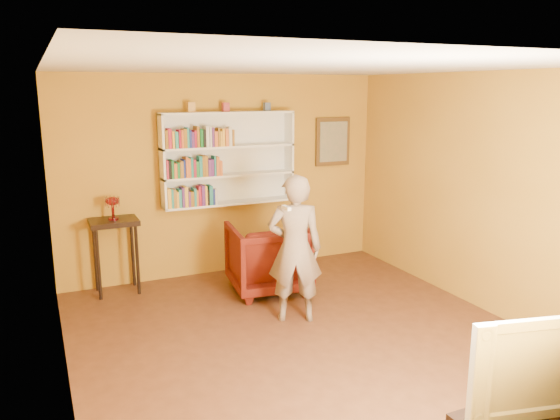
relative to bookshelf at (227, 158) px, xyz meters
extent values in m
cube|color=#4E2B19|center=(0.00, -2.41, -1.65)|extent=(5.30, 5.80, 0.12)
cube|color=#AE7B20|center=(0.00, 0.11, -0.24)|extent=(5.30, 0.04, 2.70)
cube|color=#AE7B20|center=(0.00, -4.93, -0.24)|extent=(5.30, 0.04, 2.70)
cube|color=#AE7B20|center=(-2.27, -2.41, -0.24)|extent=(0.04, 5.80, 2.70)
cube|color=#AE7B20|center=(2.27, -2.41, -0.24)|extent=(0.04, 5.80, 2.70)
cube|color=silver|center=(0.00, -2.41, 1.14)|extent=(5.30, 5.80, 0.06)
cube|color=white|center=(0.00, 0.07, 0.01)|extent=(1.80, 0.03, 1.20)
cube|color=white|center=(-0.89, -0.06, 0.01)|extent=(0.03, 0.28, 1.20)
cube|color=white|center=(0.89, -0.06, 0.01)|extent=(0.03, 0.28, 1.20)
cube|color=white|center=(0.00, -0.06, -0.59)|extent=(1.80, 0.28, 0.03)
cube|color=white|center=(0.00, -0.06, -0.21)|extent=(1.80, 0.28, 0.03)
cube|color=white|center=(0.00, -0.06, 0.17)|extent=(1.80, 0.28, 0.03)
cube|color=white|center=(0.00, -0.06, 0.61)|extent=(1.80, 0.28, 0.03)
cube|color=gold|center=(-0.84, -0.12, -0.45)|extent=(0.04, 0.15, 0.25)
cube|color=teal|center=(-0.80, -0.12, -0.46)|extent=(0.03, 0.14, 0.24)
cube|color=#8D5E19|center=(-0.77, -0.11, -0.46)|extent=(0.03, 0.16, 0.24)
cube|color=gold|center=(-0.73, -0.11, -0.48)|extent=(0.03, 0.15, 0.21)
cube|color=teal|center=(-0.70, -0.11, -0.46)|extent=(0.04, 0.15, 0.24)
cube|color=#582775|center=(-0.66, -0.10, -0.45)|extent=(0.03, 0.17, 0.25)
cube|color=gold|center=(-0.62, -0.10, -0.45)|extent=(0.04, 0.17, 0.26)
cube|color=#582775|center=(-0.58, -0.12, -0.48)|extent=(0.03, 0.14, 0.20)
cube|color=#8D5E19|center=(-0.54, -0.11, -0.48)|extent=(0.04, 0.15, 0.19)
cube|color=teal|center=(-0.50, -0.10, -0.46)|extent=(0.03, 0.17, 0.23)
cube|color=#CE6529|center=(-0.47, -0.11, -0.47)|extent=(0.02, 0.17, 0.21)
cube|color=#A41932|center=(-0.44, -0.12, -0.45)|extent=(0.03, 0.15, 0.26)
cube|color=#582775|center=(-0.39, -0.11, -0.45)|extent=(0.04, 0.16, 0.26)
cube|color=gold|center=(-0.36, -0.10, -0.45)|extent=(0.03, 0.18, 0.26)
cube|color=black|center=(-0.33, -0.12, -0.48)|extent=(0.02, 0.14, 0.20)
cube|color=teal|center=(-0.29, -0.10, -0.45)|extent=(0.04, 0.17, 0.26)
cube|color=navy|center=(-0.25, -0.11, -0.48)|extent=(0.02, 0.15, 0.21)
cube|color=beige|center=(-0.22, -0.12, -0.48)|extent=(0.03, 0.14, 0.21)
cube|color=#A41932|center=(-0.85, -0.11, -0.08)|extent=(0.02, 0.17, 0.23)
cube|color=black|center=(-0.81, -0.12, -0.09)|extent=(0.03, 0.15, 0.23)
cube|color=#176A2C|center=(-0.78, -0.10, -0.08)|extent=(0.03, 0.18, 0.24)
cube|color=#CE6529|center=(-0.74, -0.12, -0.10)|extent=(0.04, 0.15, 0.19)
cube|color=#176A2C|center=(-0.71, -0.10, -0.10)|extent=(0.03, 0.18, 0.20)
cube|color=#8D5E19|center=(-0.67, -0.10, -0.09)|extent=(0.04, 0.18, 0.22)
cube|color=navy|center=(-0.63, -0.10, -0.08)|extent=(0.02, 0.17, 0.23)
cube|color=#CE6529|center=(-0.59, -0.09, -0.07)|extent=(0.03, 0.19, 0.26)
cube|color=#CE6529|center=(-0.56, -0.11, -0.08)|extent=(0.03, 0.15, 0.25)
cube|color=teal|center=(-0.53, -0.10, -0.07)|extent=(0.03, 0.18, 0.25)
cube|color=#A41932|center=(-0.50, -0.10, -0.09)|extent=(0.03, 0.18, 0.23)
cube|color=#176A2C|center=(-0.46, -0.10, -0.10)|extent=(0.04, 0.18, 0.20)
cube|color=teal|center=(-0.42, -0.12, -0.07)|extent=(0.04, 0.15, 0.27)
cube|color=#8D5E19|center=(-0.38, -0.10, -0.07)|extent=(0.03, 0.18, 0.27)
cube|color=#8D5E19|center=(-0.34, -0.12, -0.07)|extent=(0.04, 0.15, 0.27)
cube|color=#582775|center=(-0.30, -0.11, -0.09)|extent=(0.04, 0.16, 0.22)
cube|color=#582775|center=(-0.26, -0.12, -0.09)|extent=(0.03, 0.14, 0.22)
cube|color=teal|center=(-0.23, -0.11, -0.07)|extent=(0.02, 0.15, 0.26)
cube|color=#CE6529|center=(-0.19, -0.12, -0.08)|extent=(0.04, 0.15, 0.25)
cube|color=#CE6529|center=(-0.15, -0.11, -0.10)|extent=(0.03, 0.17, 0.19)
cube|color=#8D5E19|center=(-0.84, -0.10, 0.29)|extent=(0.04, 0.18, 0.23)
cube|color=#A41932|center=(-0.80, -0.11, 0.31)|extent=(0.04, 0.15, 0.25)
cube|color=gold|center=(-0.76, -0.10, 0.29)|extent=(0.03, 0.18, 0.21)
cube|color=teal|center=(-0.71, -0.10, 0.28)|extent=(0.04, 0.17, 0.21)
cube|color=#A41932|center=(-0.67, -0.11, 0.29)|extent=(0.03, 0.16, 0.23)
cube|color=#CE6529|center=(-0.64, -0.11, 0.29)|extent=(0.03, 0.16, 0.23)
cube|color=#8D5E19|center=(-0.61, -0.11, 0.30)|extent=(0.04, 0.15, 0.24)
cube|color=teal|center=(-0.57, -0.11, 0.31)|extent=(0.03, 0.17, 0.25)
cube|color=navy|center=(-0.54, -0.10, 0.29)|extent=(0.03, 0.19, 0.22)
cube|color=#582775|center=(-0.51, -0.10, 0.28)|extent=(0.03, 0.17, 0.20)
cube|color=#A41932|center=(-0.47, -0.10, 0.29)|extent=(0.03, 0.18, 0.22)
cube|color=#8D5E19|center=(-0.44, -0.10, 0.31)|extent=(0.03, 0.19, 0.27)
cube|color=#176A2C|center=(-0.40, -0.10, 0.30)|extent=(0.04, 0.17, 0.23)
cube|color=black|center=(-0.36, -0.10, 0.29)|extent=(0.03, 0.17, 0.23)
cube|color=beige|center=(-0.31, -0.10, 0.31)|extent=(0.04, 0.17, 0.27)
cube|color=beige|center=(-0.27, -0.11, 0.31)|extent=(0.03, 0.16, 0.26)
cube|color=#582775|center=(-0.24, -0.10, 0.30)|extent=(0.03, 0.17, 0.25)
cube|color=#CE6529|center=(-0.20, -0.12, 0.28)|extent=(0.04, 0.15, 0.20)
cube|color=#8D5E19|center=(-0.16, -0.11, 0.30)|extent=(0.03, 0.15, 0.24)
cube|color=gold|center=(-0.13, -0.11, 0.28)|extent=(0.02, 0.16, 0.20)
cube|color=gold|center=(-0.10, -0.10, 0.29)|extent=(0.03, 0.18, 0.23)
cube|color=#CE6529|center=(-0.06, -0.11, 0.29)|extent=(0.04, 0.15, 0.23)
cube|color=beige|center=(-0.01, -0.12, 0.30)|extent=(0.04, 0.15, 0.25)
cube|color=#8D5E19|center=(0.03, -0.11, 0.29)|extent=(0.03, 0.17, 0.21)
cube|color=gold|center=(-0.49, -0.06, 0.68)|extent=(0.09, 0.09, 0.13)
cube|color=#A3363E|center=(-0.03, -0.06, 0.68)|extent=(0.08, 0.08, 0.12)
cube|color=#465374|center=(0.56, -0.06, 0.68)|extent=(0.08, 0.08, 0.11)
cube|color=#4E3516|center=(1.65, 0.06, 0.16)|extent=(0.55, 0.04, 0.70)
cube|color=gray|center=(1.65, 0.03, 0.16)|extent=(0.45, 0.02, 0.58)
cylinder|color=black|center=(-1.77, -0.33, -1.15)|extent=(0.04, 0.04, 0.88)
cylinder|color=black|center=(-1.31, -0.33, -1.15)|extent=(0.04, 0.04, 0.88)
cylinder|color=black|center=(-1.77, 0.01, -1.15)|extent=(0.04, 0.04, 0.88)
cylinder|color=black|center=(-1.31, 0.01, -1.15)|extent=(0.04, 0.04, 0.88)
cube|color=black|center=(-1.54, -0.16, -0.68)|extent=(0.58, 0.44, 0.06)
cylinder|color=maroon|center=(-1.54, -0.16, -0.64)|extent=(0.12, 0.12, 0.02)
cylinder|color=maroon|center=(-1.54, -0.16, -0.55)|extent=(0.03, 0.03, 0.15)
ellipsoid|color=maroon|center=(-1.54, -0.16, -0.42)|extent=(0.16, 0.16, 0.11)
cylinder|color=beige|center=(-1.45, -0.16, -0.43)|extent=(0.01, 0.01, 0.12)
cylinder|color=beige|center=(-1.47, -0.12, -0.43)|extent=(0.01, 0.01, 0.12)
cylinder|color=beige|center=(-1.50, -0.08, -0.43)|extent=(0.01, 0.01, 0.12)
cylinder|color=beige|center=(-1.55, -0.08, -0.43)|extent=(0.01, 0.01, 0.12)
cylinder|color=beige|center=(-1.59, -0.10, -0.43)|extent=(0.01, 0.01, 0.12)
cylinder|color=beige|center=(-1.62, -0.14, -0.43)|extent=(0.01, 0.01, 0.12)
cylinder|color=beige|center=(-1.62, -0.18, -0.43)|extent=(0.01, 0.01, 0.12)
cylinder|color=beige|center=(-1.59, -0.22, -0.43)|extent=(0.01, 0.01, 0.12)
cylinder|color=beige|center=(-1.55, -0.24, -0.43)|extent=(0.01, 0.01, 0.12)
cylinder|color=beige|center=(-1.50, -0.23, -0.43)|extent=(0.01, 0.01, 0.12)
cylinder|color=beige|center=(-1.47, -0.20, -0.43)|extent=(0.01, 0.01, 0.12)
imported|color=#410704|center=(0.21, -0.88, -1.16)|extent=(1.04, 1.06, 0.87)
imported|color=#7B685A|center=(0.13, -1.82, -0.78)|extent=(0.70, 0.59, 1.63)
cube|color=white|center=(-0.11, -2.11, -0.25)|extent=(0.04, 0.15, 0.04)
imported|color=black|center=(0.55, -4.66, -0.81)|extent=(1.20, 0.42, 0.69)
camera|label=1|loc=(-2.36, -6.91, 0.91)|focal=35.00mm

